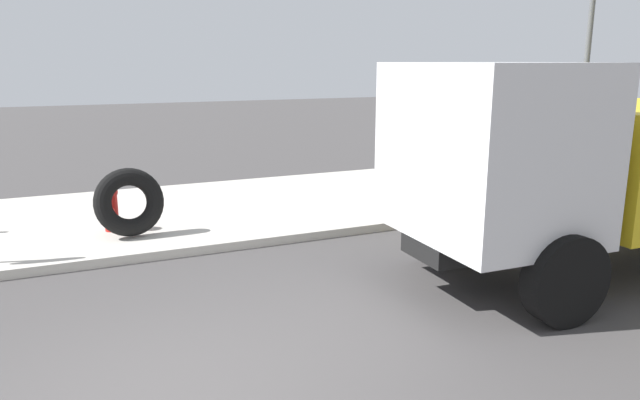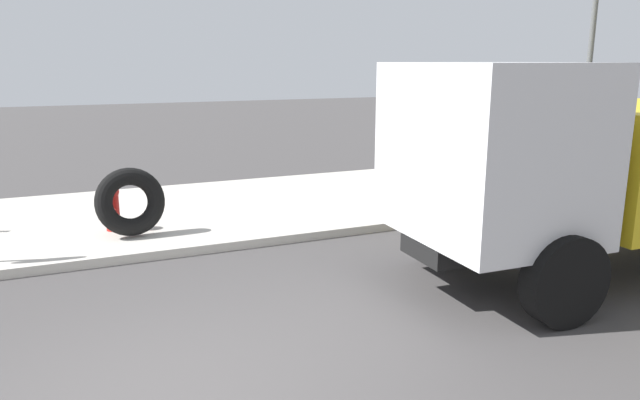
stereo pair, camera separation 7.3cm
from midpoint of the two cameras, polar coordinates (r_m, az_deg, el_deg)
The scene contains 5 objects.
sidewalk_curb at distance 11.94m, azimuth -19.93°, elevation -1.92°, with size 36.00×5.00×0.15m, color #BCB7AD.
fire_hydrant at distance 10.86m, azimuth -19.06°, elevation -0.52°, with size 0.28×0.62×0.82m.
loose_tire at distance 10.37m, azimuth -17.46°, elevation -0.17°, with size 1.14×1.14×0.29m, color black.
dump_truck_yellow at distance 9.58m, azimuth 27.04°, elevation 3.26°, with size 7.07×2.96×3.00m.
street_light_pole at distance 14.11m, azimuth 24.42°, elevation 11.47°, with size 0.12×0.12×5.47m, color #595B5E.
Camera 2 is at (-0.54, -5.07, 3.02)m, focal length 33.52 mm.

